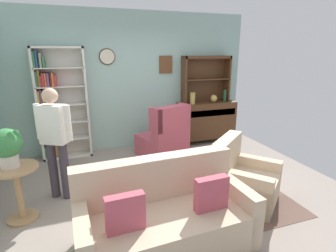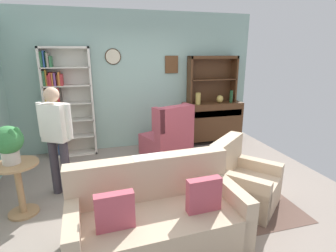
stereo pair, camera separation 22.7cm
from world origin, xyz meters
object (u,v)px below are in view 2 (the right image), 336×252
sideboard_hutch (212,73)px  armchair_floral (242,183)px  couch_floral (157,218)px  vase_round (220,99)px  wingback_chair (168,138)px  bookshelf (65,102)px  vase_tall (198,98)px  person_reading (56,134)px  sideboard (212,120)px  bottle_wine (231,96)px  potted_plant_large (9,142)px  plant_stand (19,183)px

sideboard_hutch → armchair_floral: size_ratio=1.02×
couch_floral → armchair_floral: size_ratio=1.70×
vase_round → wingback_chair: (-1.32, -0.52, -0.62)m
couch_floral → bookshelf: bearing=110.5°
vase_tall → vase_round: vase_tall is taller
vase_tall → person_reading: bearing=-151.8°
sideboard → couch_floral: sideboard is taller
vase_round → armchair_floral: vase_round is taller
bottle_wine → person_reading: bearing=-157.6°
potted_plant_large → armchair_floral: bearing=-10.6°
sideboard_hutch → vase_round: (0.13, -0.18, -0.55)m
vase_round → armchair_floral: 2.59m
sideboard_hutch → potted_plant_large: (-3.53, -2.00, -0.59)m
potted_plant_large → vase_round: bearing=26.5°
armchair_floral → sideboard_hutch: bearing=75.2°
sideboard_hutch → vase_tall: (-0.39, -0.19, -0.52)m
wingback_chair → sideboard: bearing=26.1°
vase_round → armchair_floral: bearing=-108.7°
vase_tall → potted_plant_large: size_ratio=0.52×
vase_tall → potted_plant_large: (-3.14, -1.81, -0.07)m
bookshelf → sideboard_hutch: 3.11m
vase_round → potted_plant_large: 4.09m
armchair_floral → potted_plant_large: potted_plant_large is taller
vase_tall → couch_floral: bearing=-119.3°
vase_tall → couch_floral: (-1.57, -2.81, -0.73)m
bottle_wine → plant_stand: size_ratio=0.38×
bookshelf → couch_floral: size_ratio=1.14×
sideboard → vase_round: vase_round is taller
sideboard → potted_plant_large: potted_plant_large is taller
bookshelf → couch_floral: 3.26m
bottle_wine → wingback_chair: size_ratio=0.25×
sideboard → potted_plant_large: size_ratio=2.76×
vase_round → potted_plant_large: potted_plant_large is taller
potted_plant_large → person_reading: size_ratio=0.30×
wingback_chair → person_reading: size_ratio=0.67×
vase_tall → wingback_chair: size_ratio=0.23×
sideboard → bookshelf: bearing=178.4°
armchair_floral → wingback_chair: bearing=105.8°
sideboard → vase_round: (0.13, -0.07, 0.50)m
vase_tall → plant_stand: 3.65m
sideboard_hutch → vase_round: sideboard_hutch is taller
bookshelf → potted_plant_large: size_ratio=4.46×
vase_tall → sideboard: bearing=11.6°
vase_tall → potted_plant_large: bearing=-150.0°
vase_tall → plant_stand: (-3.11, -1.82, -0.61)m
sideboard → armchair_floral: 2.53m
person_reading → potted_plant_large: bearing=-140.7°
sideboard_hutch → plant_stand: size_ratio=1.57×
sideboard_hutch → couch_floral: 3.80m
sideboard_hutch → person_reading: bearing=-152.1°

